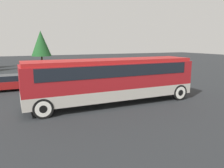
# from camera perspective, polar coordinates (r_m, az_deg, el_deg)

# --- Properties ---
(ground_plane) EXTENTS (120.00, 120.00, 0.00)m
(ground_plane) POSITION_cam_1_polar(r_m,az_deg,el_deg) (14.77, 0.00, -5.13)
(ground_plane) COLOR #26282B
(tour_bus) EXTENTS (11.34, 2.56, 2.99)m
(tour_bus) POSITION_cam_1_polar(r_m,az_deg,el_deg) (14.42, 0.35, 1.86)
(tour_bus) COLOR #B7B2A8
(tour_bus) RESTS_ON ground_plane
(parked_car_near) EXTENTS (4.34, 1.91, 1.32)m
(parked_car_near) POSITION_cam_1_polar(r_m,az_deg,el_deg) (20.70, -25.16, 0.35)
(parked_car_near) COLOR maroon
(parked_car_near) RESTS_ON ground_plane
(parked_car_mid) EXTENTS (4.20, 1.83, 1.47)m
(parked_car_mid) POSITION_cam_1_polar(r_m,az_deg,el_deg) (22.02, 6.00, 2.05)
(parked_car_mid) COLOR #BCBCC1
(parked_car_mid) RESTS_ON ground_plane
(tree_center) EXTENTS (3.44, 3.44, 6.10)m
(tree_center) POSITION_cam_1_polar(r_m,az_deg,el_deg) (40.79, -18.07, 10.04)
(tree_center) COLOR brown
(tree_center) RESTS_ON ground_plane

